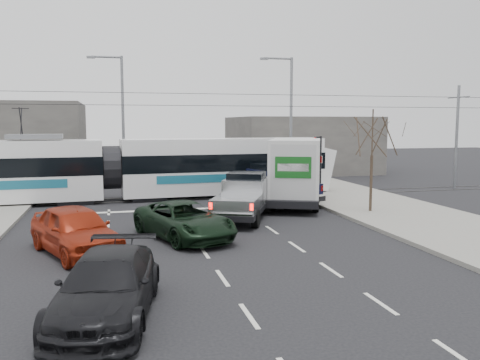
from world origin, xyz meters
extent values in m
plane|color=black|center=(0.00, 0.00, 0.00)|extent=(120.00, 120.00, 0.00)
cube|color=gray|center=(9.00, 0.00, 0.07)|extent=(6.00, 60.00, 0.15)
cube|color=#33302D|center=(0.00, 10.00, 0.01)|extent=(60.00, 1.60, 0.03)
cube|color=slate|center=(12.00, 24.00, 2.50)|extent=(12.00, 10.00, 5.00)
cylinder|color=#47382B|center=(7.60, 2.50, 1.52)|extent=(0.14, 0.14, 2.75)
cylinder|color=#47382B|center=(7.60, 2.50, 4.03)|extent=(0.07, 0.07, 2.25)
cylinder|color=black|center=(6.60, 6.50, 1.95)|extent=(0.12, 0.12, 3.60)
cube|color=black|center=(6.40, 6.50, 3.25)|extent=(0.28, 0.28, 0.95)
cylinder|color=#FF0C07|center=(6.25, 6.50, 3.55)|extent=(0.06, 0.20, 0.20)
cylinder|color=orange|center=(6.25, 6.50, 3.25)|extent=(0.06, 0.20, 0.20)
cylinder|color=#05330C|center=(6.25, 6.50, 2.95)|extent=(0.06, 0.20, 0.20)
cube|color=white|center=(6.58, 6.35, 2.45)|extent=(0.02, 0.30, 0.40)
cylinder|color=slate|center=(7.50, 14.00, 4.50)|extent=(0.20, 0.20, 9.00)
cylinder|color=slate|center=(6.50, 14.00, 8.90)|extent=(2.00, 0.14, 0.14)
cube|color=slate|center=(5.50, 14.00, 8.85)|extent=(0.55, 0.25, 0.14)
cylinder|color=slate|center=(-4.00, 16.00, 4.50)|extent=(0.20, 0.20, 9.00)
cylinder|color=slate|center=(-5.00, 16.00, 8.90)|extent=(2.00, 0.14, 0.14)
cube|color=slate|center=(-6.00, 16.00, 8.85)|extent=(0.55, 0.25, 0.14)
cylinder|color=black|center=(0.00, 10.00, 5.50)|extent=(60.00, 0.03, 0.03)
cylinder|color=black|center=(0.00, 10.00, 6.20)|extent=(60.00, 0.03, 0.03)
cylinder|color=slate|center=(18.00, 10.00, 3.50)|extent=(0.20, 0.20, 7.00)
cube|color=white|center=(1.86, 10.26, 0.99)|extent=(12.44, 3.27, 1.49)
cube|color=black|center=(1.86, 10.26, 2.14)|extent=(12.50, 3.30, 1.02)
cube|color=white|center=(1.86, 10.26, 3.06)|extent=(12.44, 3.17, 0.95)
cube|color=#19647F|center=(1.93, 8.96, 1.26)|extent=(8.61, 0.50, 0.48)
cylinder|color=black|center=(-4.83, 9.88, 1.94)|extent=(1.09, 2.53, 2.48)
cube|color=slate|center=(-8.84, 9.66, 3.75)|extent=(2.95, 1.71, 0.24)
cube|color=black|center=(-6.83, 9.77, 0.17)|extent=(2.03, 2.30, 0.34)
cube|color=black|center=(-2.82, 9.99, 0.17)|extent=(2.03, 2.30, 0.34)
cube|color=black|center=(5.20, 10.45, 0.17)|extent=(2.03, 2.30, 0.34)
cube|color=black|center=(1.09, 2.63, 0.54)|extent=(4.18, 6.04, 0.25)
cube|color=#B2B3B7|center=(1.52, 3.57, 1.24)|extent=(2.76, 2.99, 1.14)
cube|color=black|center=(1.56, 3.66, 1.83)|extent=(2.24, 2.26, 0.54)
cube|color=#B2B3B7|center=(2.09, 4.82, 1.01)|extent=(2.14, 1.72, 0.54)
cube|color=#B2B3B7|center=(0.57, 1.49, 0.94)|extent=(2.83, 3.15, 0.64)
cube|color=silver|center=(-0.05, 0.13, 0.67)|extent=(1.73, 0.92, 0.18)
cube|color=#FF0C07|center=(-0.80, 0.60, 1.04)|extent=(0.16, 0.13, 0.28)
cube|color=#FF0C07|center=(0.79, -0.13, 1.04)|extent=(0.16, 0.13, 0.28)
cylinder|color=black|center=(1.02, 4.68, 0.40)|extent=(0.58, 0.83, 0.79)
cylinder|color=black|center=(2.68, 3.93, 0.40)|extent=(0.58, 0.83, 0.79)
cylinder|color=black|center=(-0.50, 1.34, 0.40)|extent=(0.58, 0.83, 0.79)
cylinder|color=black|center=(1.15, 0.59, 0.40)|extent=(0.58, 0.83, 0.79)
cube|color=black|center=(4.96, 5.94, 0.57)|extent=(5.15, 7.66, 0.36)
cube|color=white|center=(6.04, 8.48, 1.45)|extent=(2.86, 2.53, 1.66)
cube|color=black|center=(6.10, 8.61, 2.08)|extent=(2.34, 1.87, 0.62)
cube|color=silver|center=(4.67, 5.27, 2.10)|extent=(4.23, 5.53, 3.06)
cube|color=silver|center=(3.71, 3.01, 2.10)|extent=(2.04, 0.91, 2.70)
cube|color=#135519|center=(3.69, 2.96, 2.35)|extent=(1.61, 0.70, 1.04)
cube|color=black|center=(3.62, 2.79, 0.47)|extent=(2.16, 1.12, 0.19)
cylinder|color=black|center=(4.86, 8.51, 0.47)|extent=(0.65, 0.98, 0.93)
cylinder|color=black|center=(6.88, 7.64, 0.47)|extent=(0.65, 0.98, 0.93)
cylinder|color=black|center=(3.15, 4.49, 0.52)|extent=(0.69, 1.08, 1.04)
cylinder|color=black|center=(5.17, 3.63, 0.52)|extent=(0.69, 1.08, 1.04)
cube|color=black|center=(4.22, 6.40, 0.56)|extent=(3.58, 5.48, 0.26)
cube|color=black|center=(3.90, 7.27, 1.28)|extent=(2.50, 2.67, 1.18)
cube|color=black|center=(3.86, 7.36, 1.90)|extent=(2.05, 2.01, 0.56)
cube|color=black|center=(3.47, 8.42, 1.05)|extent=(2.01, 1.50, 0.56)
cube|color=black|center=(4.62, 5.34, 0.98)|extent=(2.55, 2.82, 0.67)
cube|color=silver|center=(5.09, 4.09, 0.70)|extent=(1.70, 0.79, 0.18)
cube|color=#590505|center=(4.27, 3.89, 1.08)|extent=(0.16, 0.13, 0.29)
cube|color=#590505|center=(5.83, 4.48, 1.08)|extent=(0.16, 0.13, 0.29)
cylinder|color=black|center=(2.83, 7.63, 0.41)|extent=(0.56, 0.87, 0.82)
cylinder|color=black|center=(4.46, 8.25, 0.41)|extent=(0.56, 0.87, 0.82)
cylinder|color=black|center=(3.98, 4.56, 0.41)|extent=(0.56, 0.87, 0.82)
cylinder|color=black|center=(5.62, 5.17, 0.41)|extent=(0.56, 0.87, 0.82)
imported|color=black|center=(-2.08, -0.63, 0.71)|extent=(4.00, 5.62, 1.42)
imported|color=maroon|center=(-6.01, -2.13, 0.84)|extent=(3.80, 5.31, 1.68)
imported|color=black|center=(-4.90, -8.28, 0.74)|extent=(2.97, 5.38, 1.48)
camera|label=1|loc=(-4.66, -20.03, 4.49)|focal=38.00mm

